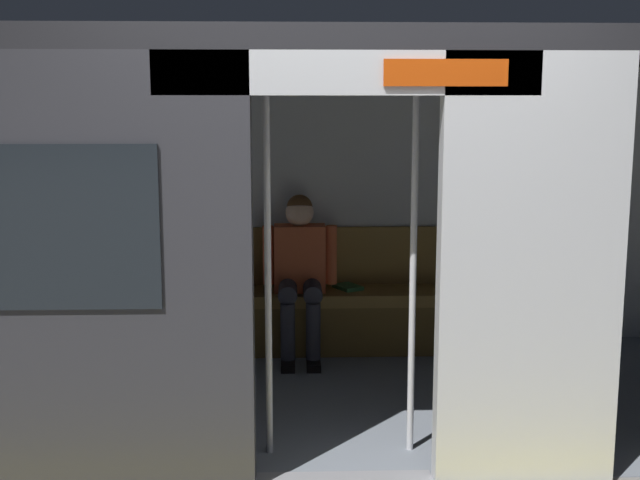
% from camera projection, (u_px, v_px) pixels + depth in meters
% --- Properties ---
extents(train_car, '(6.40, 2.68, 2.21)m').
position_uv_depth(train_car, '(325.00, 170.00, 4.92)').
color(train_car, silver).
rests_on(train_car, ground_plane).
extents(bench_seat, '(2.94, 0.44, 0.47)m').
position_uv_depth(bench_seat, '(326.00, 306.00, 6.10)').
color(bench_seat, olive).
rests_on(bench_seat, ground_plane).
extents(person_seated, '(0.55, 0.67, 1.19)m').
position_uv_depth(person_seated, '(300.00, 265.00, 5.98)').
color(person_seated, '#CC5933').
rests_on(person_seated, ground_plane).
extents(handbag, '(0.26, 0.15, 0.17)m').
position_uv_depth(handbag, '(235.00, 280.00, 6.06)').
color(handbag, '#262D4C').
rests_on(handbag, bench_seat).
extents(book, '(0.24, 0.27, 0.03)m').
position_uv_depth(book, '(348.00, 287.00, 6.16)').
color(book, '#33723F').
rests_on(book, bench_seat).
extents(grab_pole_door, '(0.04, 0.04, 2.07)m').
position_uv_depth(grab_pole_door, '(268.00, 264.00, 4.19)').
color(grab_pole_door, silver).
rests_on(grab_pole_door, ground_plane).
extents(grab_pole_far, '(0.04, 0.04, 2.07)m').
position_uv_depth(grab_pole_far, '(413.00, 263.00, 4.23)').
color(grab_pole_far, silver).
rests_on(grab_pole_far, ground_plane).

